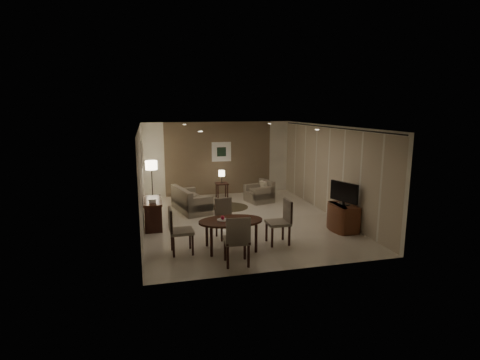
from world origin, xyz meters
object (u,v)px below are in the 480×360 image
object	(u,v)px
dining_table	(231,235)
floor_lamp	(152,183)
sofa	(191,199)
side_table	(222,191)
chair_far	(226,219)
chair_left	(182,231)
console_desk	(153,213)
chair_right	(278,222)
chair_near	(236,240)
tv_cabinet	(343,217)
armchair	(259,191)

from	to	relation	value
dining_table	floor_lamp	distance (m)	4.78
sofa	side_table	xyz separation A→B (m)	(1.26, 1.44, -0.10)
chair_far	chair_left	distance (m)	1.38
console_desk	floor_lamp	bearing A→B (deg)	89.23
chair_right	dining_table	bearing A→B (deg)	-85.82
dining_table	chair_near	size ratio (longest dim) A/B	1.38
tv_cabinet	side_table	bearing A→B (deg)	119.45
armchair	side_table	bearing A→B (deg)	-140.33
console_desk	chair_near	size ratio (longest dim) A/B	1.13
chair_far	sofa	world-z (taller)	chair_far
chair_near	side_table	world-z (taller)	chair_near
floor_lamp	dining_table	bearing A→B (deg)	-69.49
tv_cabinet	floor_lamp	xyz separation A→B (m)	(-4.86, 3.84, 0.40)
armchair	tv_cabinet	bearing A→B (deg)	6.11
sofa	armchair	bearing A→B (deg)	-90.05
chair_right	floor_lamp	size ratio (longest dim) A/B	0.70
armchair	side_table	xyz separation A→B (m)	(-1.15, 0.84, -0.09)
console_desk	chair_near	world-z (taller)	chair_near
chair_near	chair_far	distance (m)	1.62
chair_far	side_table	bearing A→B (deg)	71.81
floor_lamp	side_table	bearing A→B (deg)	10.68
chair_near	floor_lamp	xyz separation A→B (m)	(-1.60, 5.30, 0.22)
chair_near	sofa	bearing A→B (deg)	-79.97
dining_table	side_table	bearing A→B (deg)	81.18
chair_near	floor_lamp	bearing A→B (deg)	-68.85
side_table	floor_lamp	bearing A→B (deg)	-169.32
chair_right	console_desk	bearing A→B (deg)	-125.53
chair_far	chair_right	size ratio (longest dim) A/B	0.92
console_desk	side_table	size ratio (longest dim) A/B	2.16
chair_right	chair_left	bearing A→B (deg)	-89.08
tv_cabinet	armchair	world-z (taller)	armchair
console_desk	chair_left	world-z (taller)	chair_left
chair_right	sofa	xyz separation A→B (m)	(-1.66, 3.38, -0.15)
sofa	floor_lamp	bearing A→B (deg)	35.65
chair_left	sofa	size ratio (longest dim) A/B	0.65
sofa	console_desk	bearing A→B (deg)	124.17
console_desk	tv_cabinet	bearing A→B (deg)	-17.05
chair_near	armchair	xyz separation A→B (m)	(1.98, 4.92, -0.16)
sofa	floor_lamp	world-z (taller)	floor_lamp
side_table	sofa	bearing A→B (deg)	-131.10
chair_right	side_table	distance (m)	4.85
chair_left	chair_far	bearing A→B (deg)	-59.41
chair_right	side_table	xyz separation A→B (m)	(-0.40, 4.83, -0.25)
console_desk	chair_near	distance (m)	3.38
chair_far	armchair	size ratio (longest dim) A/B	1.17
chair_near	sofa	size ratio (longest dim) A/B	0.66
dining_table	chair_right	distance (m)	1.18
dining_table	armchair	distance (m)	4.51
tv_cabinet	chair_far	world-z (taller)	chair_far
chair_near	console_desk	bearing A→B (deg)	-56.78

